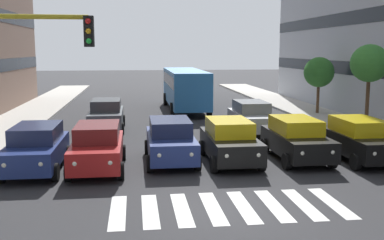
# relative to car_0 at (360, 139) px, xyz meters

# --- Properties ---
(ground_plane) EXTENTS (180.00, 180.00, 0.00)m
(ground_plane) POSITION_rel_car_0_xyz_m (6.48, 4.90, -0.89)
(ground_plane) COLOR #2D2D30
(crosswalk_markings) EXTENTS (6.75, 2.80, 0.01)m
(crosswalk_markings) POSITION_rel_car_0_xyz_m (6.48, 4.90, -0.88)
(crosswalk_markings) COLOR silver
(crosswalk_markings) RESTS_ON ground_plane
(car_0) EXTENTS (2.02, 4.44, 1.72)m
(car_0) POSITION_rel_car_0_xyz_m (0.00, 0.00, 0.00)
(car_0) COLOR black
(car_0) RESTS_ON ground_plane
(car_1) EXTENTS (2.02, 4.44, 1.72)m
(car_1) POSITION_rel_car_0_xyz_m (2.54, -0.41, 0.00)
(car_1) COLOR black
(car_1) RESTS_ON ground_plane
(car_2) EXTENTS (2.02, 4.44, 1.72)m
(car_2) POSITION_rel_car_0_xyz_m (5.35, -0.33, 0.00)
(car_2) COLOR black
(car_2) RESTS_ON ground_plane
(car_3) EXTENTS (2.02, 4.44, 1.72)m
(car_3) POSITION_rel_car_0_xyz_m (7.70, -0.72, 0.00)
(car_3) COLOR navy
(car_3) RESTS_ON ground_plane
(car_4) EXTENTS (2.02, 4.44, 1.72)m
(car_4) POSITION_rel_car_0_xyz_m (10.52, 0.15, 0.00)
(car_4) COLOR maroon
(car_4) RESTS_ON ground_plane
(car_5) EXTENTS (2.02, 4.44, 1.72)m
(car_5) POSITION_rel_car_0_xyz_m (12.77, 0.06, 0.00)
(car_5) COLOR navy
(car_5) RESTS_ON ground_plane
(car_row2_0) EXTENTS (2.02, 4.44, 1.72)m
(car_row2_0) POSITION_rel_car_0_xyz_m (10.71, -8.61, 0.00)
(car_row2_0) COLOR #474C51
(car_row2_0) RESTS_ON ground_plane
(car_row2_1) EXTENTS (2.02, 4.44, 1.72)m
(car_row2_1) POSITION_rel_car_0_xyz_m (2.80, -6.66, 0.00)
(car_row2_1) COLOR #B2B7BC
(car_row2_1) RESTS_ON ground_plane
(bus_behind_traffic) EXTENTS (2.78, 10.50, 3.00)m
(bus_behind_traffic) POSITION_rel_car_0_xyz_m (5.35, -16.64, 0.97)
(bus_behind_traffic) COLOR #286BAD
(bus_behind_traffic) RESTS_ON ground_plane
(street_lamp_right) EXTENTS (3.27, 0.28, 6.84)m
(street_lamp_right) POSITION_rel_car_0_xyz_m (14.61, -2.71, 3.51)
(street_lamp_right) COLOR #4C6B56
(street_lamp_right) RESTS_ON sidewalk_right
(street_tree_1) EXTENTS (2.03, 2.03, 4.65)m
(street_tree_1) POSITION_rel_car_0_xyz_m (-3.40, -5.87, 2.87)
(street_tree_1) COLOR #513823
(street_tree_1) RESTS_ON sidewalk_left
(street_tree_2) EXTENTS (2.07, 2.07, 3.86)m
(street_tree_2) POSITION_rel_car_0_xyz_m (-3.51, -12.85, 2.07)
(street_tree_2) COLOR #513823
(street_tree_2) RESTS_ON sidewalk_left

